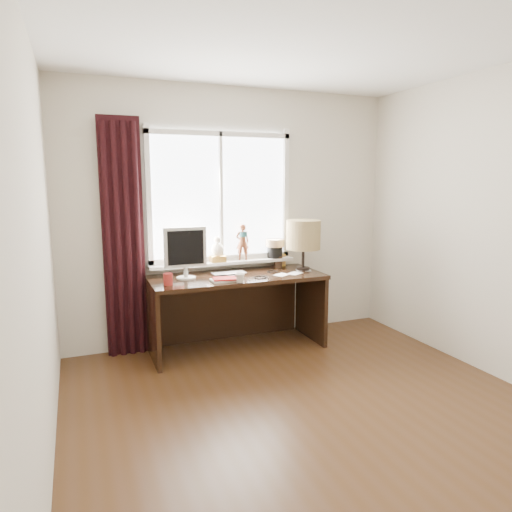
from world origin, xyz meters
name	(u,v)px	position (x,y,z in m)	size (l,w,h in m)	color
floor	(330,427)	(0.00, 0.00, 0.00)	(3.50, 4.00, 0.00)	#422713
ceiling	(342,22)	(0.00, 0.00, 2.60)	(3.50, 4.00, 0.00)	white
wall_back	(234,216)	(0.00, 2.00, 1.30)	(3.50, 2.60, 0.00)	beige
wall_left	(33,257)	(-1.75, 0.00, 1.30)	(4.00, 2.60, 0.00)	beige
laptop	(229,274)	(-0.16, 1.68, 0.76)	(0.33, 0.21, 0.03)	silver
mug	(240,278)	(-0.18, 1.33, 0.79)	(0.09, 0.08, 0.09)	white
red_cup	(168,279)	(-0.81, 1.47, 0.80)	(0.08, 0.08, 0.11)	maroon
window	(225,216)	(-0.12, 1.95, 1.31)	(1.52, 0.20, 1.40)	white
curtain	(123,240)	(-1.13, 1.91, 1.12)	(0.38, 0.09, 2.25)	black
desk	(234,297)	(-0.10, 1.73, 0.51)	(1.70, 0.70, 0.75)	black
monitor	(185,250)	(-0.60, 1.67, 1.03)	(0.40, 0.18, 0.49)	beige
notebook_stack	(224,280)	(-0.30, 1.43, 0.77)	(0.24, 0.18, 0.03)	beige
brush_holder	(278,262)	(0.45, 1.87, 0.81)	(0.09, 0.09, 0.25)	black
icon_frame	(281,260)	(0.52, 1.93, 0.81)	(0.10, 0.04, 0.13)	gold
table_lamp	(303,235)	(0.62, 1.63, 1.11)	(0.35, 0.35, 0.52)	black
loose_papers	(294,273)	(0.47, 1.54, 0.75)	(0.49, 0.28, 0.00)	white
desk_cables	(257,274)	(0.10, 1.59, 0.75)	(0.53, 0.46, 0.01)	black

